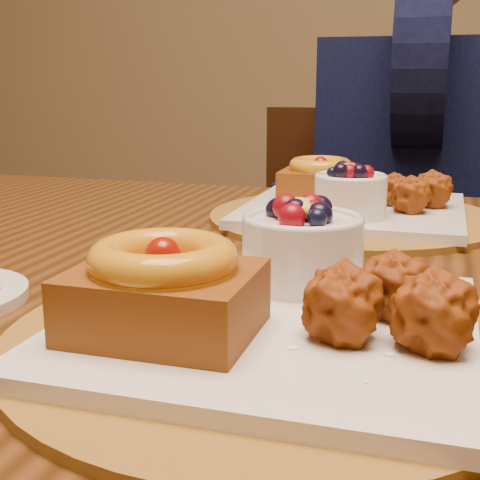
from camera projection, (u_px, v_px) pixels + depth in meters
name	position (u px, v px, depth m)	size (l,w,h in m)	color
dining_table	(322.00, 334.00, 0.70)	(1.60, 0.90, 0.76)	#311A09
place_setting_near	(268.00, 302.00, 0.48)	(0.38, 0.38, 0.09)	brown
place_setting_far	(351.00, 203.00, 0.88)	(0.38, 0.38, 0.09)	brown
chair_far	(347.00, 287.00, 1.49)	(0.44, 0.44, 0.87)	black
diner	(420.00, 131.00, 1.33)	(0.48, 0.47, 0.78)	black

